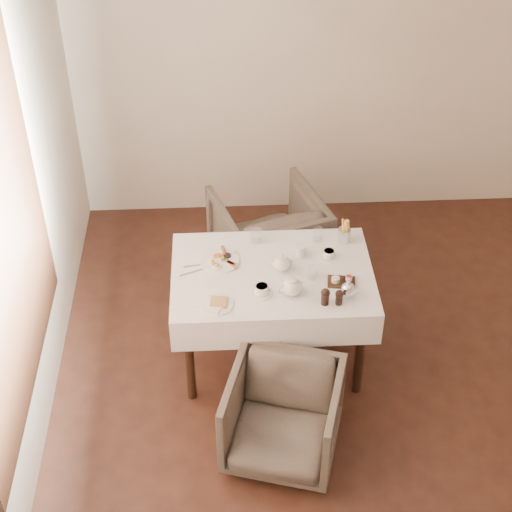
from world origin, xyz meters
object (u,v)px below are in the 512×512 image
at_px(armchair_near, 283,417).
at_px(teapot_centre, 282,262).
at_px(armchair_far, 268,236).
at_px(breakfast_plate, 220,260).
at_px(table, 272,286).

distance_m(armchair_near, teapot_centre, 0.96).
height_order(armchair_far, teapot_centre, teapot_centre).
distance_m(armchair_far, breakfast_plate, 0.95).
distance_m(table, armchair_far, 0.96).
xyz_separation_m(armchair_near, teapot_centre, (0.04, 0.81, 0.52)).
relative_size(table, armchair_near, 1.93).
xyz_separation_m(armchair_near, armchair_far, (0.02, 1.70, 0.05)).
bearing_deg(teapot_centre, breakfast_plate, 159.23).
distance_m(breakfast_plate, teapot_centre, 0.41).
bearing_deg(armchair_near, table, 107.14).
height_order(armchair_far, breakfast_plate, breakfast_plate).
xyz_separation_m(breakfast_plate, teapot_centre, (0.39, -0.12, 0.06)).
relative_size(armchair_near, breakfast_plate, 2.57).
height_order(breakfast_plate, teapot_centre, teapot_centre).
bearing_deg(table, armchair_near, -88.90).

